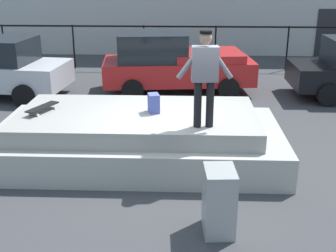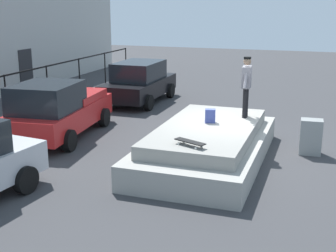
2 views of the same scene
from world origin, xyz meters
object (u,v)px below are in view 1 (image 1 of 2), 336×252
object	(u,v)px
skateboard	(42,107)
car_red_pickup_mid	(173,63)
skateboarder	(205,72)
utility_box	(219,201)
backpack	(154,103)

from	to	relation	value
skateboard	car_red_pickup_mid	distance (m)	5.67
skateboarder	utility_box	bearing A→B (deg)	-84.47
utility_box	skateboard	bearing A→B (deg)	138.92
skateboarder	backpack	world-z (taller)	skateboarder
utility_box	backpack	bearing A→B (deg)	109.55
skateboarder	car_red_pickup_mid	distance (m)	5.95
skateboarder	utility_box	size ratio (longest dim) A/B	1.71
skateboarder	backpack	bearing A→B (deg)	140.30
skateboarder	backpack	xyz separation A→B (m)	(-0.96, 0.80, -0.82)
backpack	car_red_pickup_mid	xyz separation A→B (m)	(0.25, 5.02, -0.25)
skateboarder	utility_box	world-z (taller)	skateboarder
skateboard	car_red_pickup_mid	xyz separation A→B (m)	(2.47, 5.10, -0.16)
skateboard	car_red_pickup_mid	size ratio (longest dim) A/B	0.17
skateboarder	car_red_pickup_mid	world-z (taller)	skateboarder
utility_box	car_red_pickup_mid	bearing A→B (deg)	92.96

